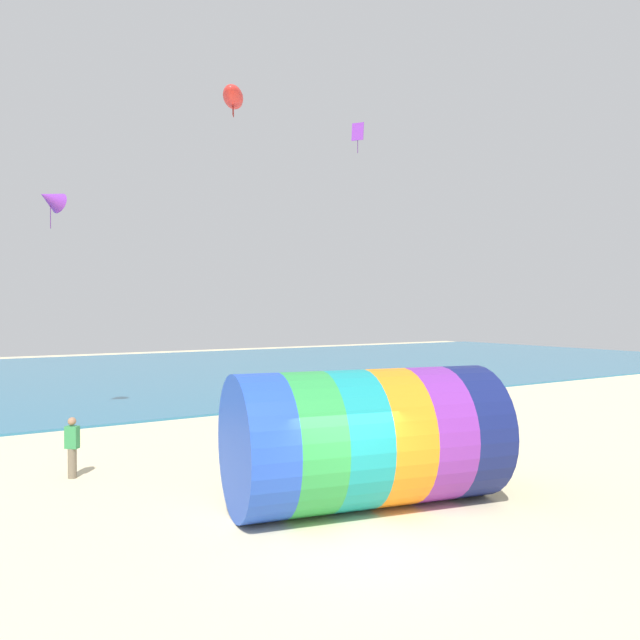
# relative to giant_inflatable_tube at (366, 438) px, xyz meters

# --- Properties ---
(ground_plane) EXTENTS (120.00, 120.00, 0.00)m
(ground_plane) POSITION_rel_giant_inflatable_tube_xyz_m (-1.40, -2.18, -1.65)
(ground_plane) COLOR beige
(sea) EXTENTS (120.00, 40.00, 0.10)m
(sea) POSITION_rel_giant_inflatable_tube_xyz_m (-1.40, 33.93, -1.60)
(sea) COLOR teal
(sea) RESTS_ON ground
(giant_inflatable_tube) EXTENTS (7.02, 4.57, 3.30)m
(giant_inflatable_tube) POSITION_rel_giant_inflatable_tube_xyz_m (0.00, 0.00, 0.00)
(giant_inflatable_tube) COLOR blue
(giant_inflatable_tube) RESTS_ON ground
(kite_handler) EXTENTS (0.39, 0.42, 1.60)m
(kite_handler) POSITION_rel_giant_inflatable_tube_xyz_m (4.66, -0.12, -0.84)
(kite_handler) COLOR #383D56
(kite_handler) RESTS_ON ground
(kite_purple_diamond) EXTENTS (0.43, 0.55, 1.41)m
(kite_purple_diamond) POSITION_rel_giant_inflatable_tube_xyz_m (8.07, 11.40, 11.31)
(kite_purple_diamond) COLOR purple
(kite_red_parafoil) EXTENTS (1.25, 1.58, 0.77)m
(kite_red_parafoil) POSITION_rel_giant_inflatable_tube_xyz_m (-1.77, 3.69, 8.90)
(kite_red_parafoil) COLOR red
(kite_purple_delta) EXTENTS (1.39, 1.29, 1.78)m
(kite_purple_delta) POSITION_rel_giant_inflatable_tube_xyz_m (-4.47, 15.74, 7.68)
(kite_purple_delta) COLOR purple
(bystander_near_water) EXTENTS (0.41, 0.40, 1.72)m
(bystander_near_water) POSITION_rel_giant_inflatable_tube_xyz_m (-5.46, 6.46, -0.77)
(bystander_near_water) COLOR #726651
(bystander_near_water) RESTS_ON ground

